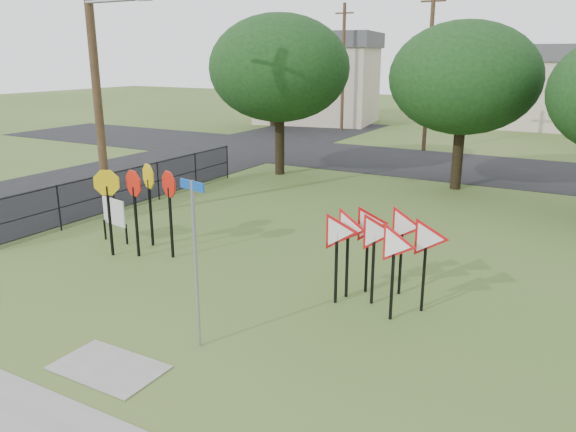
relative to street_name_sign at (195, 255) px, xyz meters
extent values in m
plane|color=#3A5520|center=(-0.92, 0.94, -1.86)|extent=(140.00, 140.00, 0.00)
cube|color=gray|center=(-0.92, -3.26, -1.85)|extent=(30.00, 1.60, 0.02)
cube|color=black|center=(-12.92, 10.94, -1.85)|extent=(8.00, 50.00, 0.02)
cube|color=black|center=(-0.92, 20.94, -1.85)|extent=(60.00, 8.00, 0.02)
cube|color=gray|center=(-0.92, -1.46, -1.85)|extent=(2.00, 1.20, 0.02)
cylinder|color=#95969D|center=(0.00, 0.00, -0.22)|extent=(0.07, 0.07, 3.28)
cube|color=#0E429D|center=(0.00, 0.00, 1.33)|extent=(0.66, 0.18, 0.17)
cube|color=black|center=(-4.64, 3.18, -0.87)|extent=(0.06, 0.06, 1.99)
cube|color=black|center=(-3.74, 3.58, -0.87)|extent=(0.06, 0.06, 1.99)
cube|color=black|center=(-5.33, 2.88, -0.87)|extent=(0.06, 0.06, 1.99)
cube|color=black|center=(-4.94, 4.08, -0.87)|extent=(0.06, 0.06, 1.99)
cube|color=black|center=(1.46, 3.09, -1.04)|extent=(0.05, 0.05, 1.65)
cube|color=black|center=(2.20, 3.46, -1.04)|extent=(0.05, 0.05, 1.65)
cube|color=black|center=(2.84, 2.91, -1.04)|extent=(0.05, 0.05, 1.65)
cube|color=black|center=(1.83, 4.01, -1.04)|extent=(0.05, 0.05, 1.65)
cube|color=black|center=(2.56, 4.28, -1.04)|extent=(0.05, 0.05, 1.65)
cube|color=black|center=(3.30, 3.64, -1.04)|extent=(0.05, 0.05, 1.65)
cube|color=black|center=(1.55, 3.51, -1.04)|extent=(0.05, 0.05, 1.65)
cube|color=black|center=(-6.58, 3.78, -1.55)|extent=(0.04, 0.04, 0.63)
cube|color=black|center=(-5.68, 3.78, -1.55)|extent=(0.04, 0.04, 0.63)
cube|color=silver|center=(-6.13, 3.78, -0.92)|extent=(1.06, 0.25, 0.81)
cylinder|color=#4B3622|center=(-8.22, 5.44, 3.14)|extent=(0.28, 0.28, 10.00)
cylinder|color=#95969D|center=(-7.02, 5.34, 5.14)|extent=(2.40, 0.10, 0.10)
cylinder|color=#4B3622|center=(-2.92, 24.94, 2.64)|extent=(0.24, 0.24, 9.00)
cube|color=#4B3622|center=(-2.92, 24.94, 6.44)|extent=(1.40, 0.10, 0.10)
cylinder|color=#4B3622|center=(-10.92, 30.94, 2.64)|extent=(0.24, 0.24, 9.00)
cube|color=#4B3622|center=(-10.92, 30.94, 6.44)|extent=(1.40, 0.10, 0.10)
cylinder|color=black|center=(-8.52, 3.74, -1.11)|extent=(0.05, 0.05, 1.50)
cylinder|color=black|center=(-8.52, 6.04, -1.11)|extent=(0.05, 0.05, 1.50)
cylinder|color=black|center=(-8.52, 8.34, -1.11)|extent=(0.05, 0.05, 1.50)
cylinder|color=black|center=(-8.52, 10.64, -1.11)|extent=(0.05, 0.05, 1.50)
cylinder|color=black|center=(-8.52, 12.94, -1.11)|extent=(0.05, 0.05, 1.50)
cube|color=black|center=(-8.52, 7.19, -0.40)|extent=(0.03, 11.50, 0.03)
cube|color=black|center=(-8.52, 7.19, -1.11)|extent=(0.03, 11.50, 0.03)
cube|color=black|center=(-8.52, 7.19, -1.11)|extent=(0.01, 11.50, 1.50)
cube|color=beige|center=(-14.92, 34.94, 1.14)|extent=(10.08, 8.46, 6.00)
cube|color=#49494E|center=(-14.92, 34.94, 4.74)|extent=(10.58, 8.88, 1.20)
cube|color=beige|center=(3.08, 40.94, 0.64)|extent=(8.00, 8.00, 5.00)
cube|color=#49494E|center=(3.08, 40.94, 3.74)|extent=(8.40, 8.40, 1.20)
cylinder|color=black|center=(-6.92, 14.94, -0.55)|extent=(0.44, 0.44, 2.62)
ellipsoid|color=black|center=(-6.92, 14.94, 3.00)|extent=(6.40, 6.40, 4.80)
cylinder|color=black|center=(1.08, 15.94, -0.64)|extent=(0.44, 0.44, 2.45)
ellipsoid|color=black|center=(1.08, 15.94, 2.69)|extent=(6.00, 6.00, 4.50)
cylinder|color=black|center=(-16.92, 30.94, -0.46)|extent=(0.44, 0.44, 2.80)
ellipsoid|color=black|center=(-16.92, 30.94, 3.32)|extent=(6.80, 6.80, 5.10)
camera|label=1|loc=(6.30, -7.66, 3.56)|focal=35.00mm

